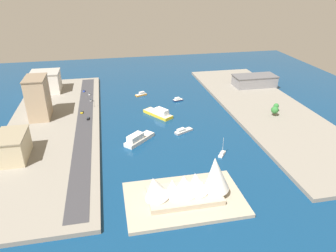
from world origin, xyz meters
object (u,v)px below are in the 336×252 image
yacht_sleek_gray (183,131)px  warehouse_low_gray (254,81)px  opera_landmark (190,184)px  sailboat_small_white (222,154)px  sedan_silver (91,100)px  van_white (89,94)px  apartment_midrise_tan (38,98)px  water_taxi_orange (141,94)px  suv_black (88,118)px  hatchback_blue (84,91)px  hotel_broad_white (46,82)px  taxi_yellow_cab (82,112)px  traffic_light_waterfront (94,102)px  ferry_white_commuter (138,139)px  ferry_yellow_fast (159,113)px  patrol_launch_navy (178,100)px  office_block_beige (13,146)px

yacht_sleek_gray → warehouse_low_gray: size_ratio=0.36×
warehouse_low_gray → opera_landmark: opera_landmark is taller
warehouse_low_gray → opera_landmark: size_ratio=0.94×
sailboat_small_white → sedan_silver: (86.76, -110.67, 2.54)m
van_white → sedan_silver: 17.50m
apartment_midrise_tan → sailboat_small_white: bearing=146.8°
water_taxi_orange → suv_black: size_ratio=2.37×
hatchback_blue → opera_landmark: 188.95m
hotel_broad_white → taxi_yellow_cab: 72.33m
traffic_light_waterfront → water_taxi_orange: bearing=-147.8°
sailboat_small_white → ferry_white_commuter: (52.40, -28.79, 1.73)m
ferry_white_commuter → ferry_yellow_fast: bearing=-117.8°
taxi_yellow_cab → sailboat_small_white: bearing=138.1°
hotel_broad_white → hatchback_blue: 37.41m
ferry_white_commuter → suv_black: (35.73, -41.11, 0.81)m
warehouse_low_gray → ferry_yellow_fast: bearing=24.7°
yacht_sleek_gray → patrol_launch_navy: 65.95m
apartment_midrise_tan → ferry_yellow_fast: bearing=173.4°
hotel_broad_white → traffic_light_waterfront: bearing=132.2°
yacht_sleek_gray → taxi_yellow_cab: taxi_yellow_cab is taller
apartment_midrise_tan → yacht_sleek_gray: bearing=157.4°
sailboat_small_white → patrol_launch_navy: 102.50m
ferry_white_commuter → hatchback_blue: 117.23m
yacht_sleek_gray → opera_landmark: opera_landmark is taller
water_taxi_orange → hatchback_blue: size_ratio=2.74×
ferry_white_commuter → sailboat_small_white: bearing=151.2°
opera_landmark → ferry_yellow_fast: bearing=-91.7°
yacht_sleek_gray → hotel_broad_white: hotel_broad_white is taller
ferry_white_commuter → opera_landmark: bearing=105.4°
opera_landmark → office_block_beige: bearing=-30.9°
patrol_launch_navy → water_taxi_orange: water_taxi_orange is taller
hatchback_blue → opera_landmark: size_ratio=0.09×
office_block_beige → traffic_light_waterfront: 90.94m
sailboat_small_white → patrol_launch_navy: sailboat_small_white is taller
apartment_midrise_tan → traffic_light_waterfront: bearing=-162.6°
ferry_white_commuter → hotel_broad_white: size_ratio=0.87×
suv_black → taxi_yellow_cab: bearing=-68.7°
sailboat_small_white → suv_black: 112.51m
water_taxi_orange → apartment_midrise_tan: size_ratio=0.36×
taxi_yellow_cab → suv_black: taxi_yellow_cab is taller
ferry_white_commuter → hotel_broad_white: bearing=-56.8°
ferry_yellow_fast → patrol_launch_navy: 39.09m
taxi_yellow_cab → traffic_light_waterfront: (-10.27, -11.47, 3.41)m
van_white → opera_landmark: opera_landmark is taller
ferry_yellow_fast → taxi_yellow_cab: size_ratio=5.35×
water_taxi_orange → van_white: van_white is taller
water_taxi_orange → sedan_silver: (48.21, 12.94, 2.25)m
water_taxi_orange → sedan_silver: size_ratio=2.75×
warehouse_low_gray → patrol_launch_navy: bearing=12.7°
taxi_yellow_cab → van_white: bearing=-96.8°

